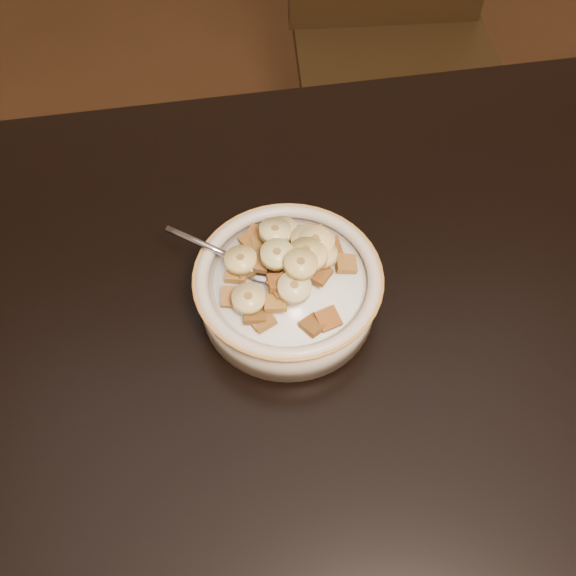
{
  "coord_description": "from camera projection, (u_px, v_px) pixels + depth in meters",
  "views": [
    {
      "loc": [
        -0.19,
        -0.23,
        1.3
      ],
      "look_at": [
        -0.14,
        0.12,
        0.78
      ],
      "focal_mm": 40.0,
      "sensor_mm": 36.0,
      "label": 1
    }
  ],
  "objects": [
    {
      "name": "chair",
      "position": [
        405.0,
        65.0,
        1.3
      ],
      "size": [
        0.44,
        0.44,
        0.95
      ],
      "primitive_type": "cube",
      "rotation": [
        0.0,
        0.0,
        -0.06
      ],
      "color": "black",
      "rests_on": "floor"
    },
    {
      "name": "banana_slice_2",
      "position": [
        301.0,
        264.0,
        0.58
      ],
      "size": [
        0.04,
        0.04,
        0.01
      ],
      "primitive_type": "cylinder",
      "rotation": [
        0.07,
        -0.06,
        1.91
      ],
      "color": "#E1C773",
      "rests_on": "milk"
    },
    {
      "name": "cereal_square_20",
      "position": [
        331.0,
        247.0,
        0.63
      ],
      "size": [
        0.02,
        0.02,
        0.01
      ],
      "primitive_type": "cube",
      "rotation": [
        0.23,
        0.12,
        0.17
      ],
      "color": "brown",
      "rests_on": "milk"
    },
    {
      "name": "banana_slice_10",
      "position": [
        311.0,
        256.0,
        0.6
      ],
      "size": [
        0.04,
        0.04,
        0.02
      ],
      "primitive_type": "cylinder",
      "rotation": [
        -0.11,
        0.1,
        2.09
      ],
      "color": "#EFCA79",
      "rests_on": "milk"
    },
    {
      "name": "cereal_square_16",
      "position": [
        277.0,
        240.0,
        0.63
      ],
      "size": [
        0.02,
        0.02,
        0.01
      ],
      "primitive_type": "cube",
      "rotation": [
        -0.03,
        -0.05,
        1.82
      ],
      "color": "#97582A",
      "rests_on": "milk"
    },
    {
      "name": "cereal_square_8",
      "position": [
        298.0,
        275.0,
        0.6
      ],
      "size": [
        0.03,
        0.03,
        0.01
      ],
      "primitive_type": "cube",
      "rotation": [
        0.21,
        -0.16,
        2.51
      ],
      "color": "brown",
      "rests_on": "milk"
    },
    {
      "name": "banana_slice_1",
      "position": [
        306.0,
        252.0,
        0.6
      ],
      "size": [
        0.04,
        0.04,
        0.01
      ],
      "primitive_type": "cylinder",
      "rotation": [
        0.08,
        0.09,
        2.93
      ],
      "color": "#E4CD6E",
      "rests_on": "milk"
    },
    {
      "name": "cereal_square_4",
      "position": [
        284.0,
        287.0,
        0.59
      ],
      "size": [
        0.03,
        0.03,
        0.01
      ],
      "primitive_type": "cube",
      "rotation": [
        -0.13,
        -0.12,
        0.54
      ],
      "color": "brown",
      "rests_on": "milk"
    },
    {
      "name": "cereal_square_10",
      "position": [
        276.0,
        302.0,
        0.59
      ],
      "size": [
        0.02,
        0.02,
        0.01
      ],
      "primitive_type": "cube",
      "rotation": [
        -0.12,
        0.03,
        1.4
      ],
      "color": "olive",
      "rests_on": "milk"
    },
    {
      "name": "banana_slice_7",
      "position": [
        281.0,
        230.0,
        0.62
      ],
      "size": [
        0.03,
        0.03,
        0.01
      ],
      "primitive_type": "cylinder",
      "rotation": [
        -0.04,
        0.09,
        1.6
      ],
      "color": "#F3E095",
      "rests_on": "milk"
    },
    {
      "name": "cereal_square_5",
      "position": [
        314.0,
        260.0,
        0.61
      ],
      "size": [
        0.03,
        0.03,
        0.01
      ],
      "primitive_type": "cube",
      "rotation": [
        -0.13,
        0.08,
        1.07
      ],
      "color": "olive",
      "rests_on": "milk"
    },
    {
      "name": "cereal_square_17",
      "position": [
        296.0,
        241.0,
        0.63
      ],
      "size": [
        0.02,
        0.02,
        0.01
      ],
      "primitive_type": "cube",
      "rotation": [
        -0.05,
        -0.16,
        1.4
      ],
      "color": "brown",
      "rests_on": "milk"
    },
    {
      "name": "cereal_square_28",
      "position": [
        252.0,
        241.0,
        0.63
      ],
      "size": [
        0.03,
        0.03,
        0.01
      ],
      "primitive_type": "cube",
      "rotation": [
        -0.05,
        0.02,
        2.05
      ],
      "color": "#966124",
      "rests_on": "milk"
    },
    {
      "name": "banana_slice_12",
      "position": [
        241.0,
        260.0,
        0.61
      ],
      "size": [
        0.04,
        0.04,
        0.01
      ],
      "primitive_type": "cylinder",
      "rotation": [
        0.01,
        0.08,
        1.98
      ],
      "color": "#F4CE76",
      "rests_on": "milk"
    },
    {
      "name": "cereal_square_15",
      "position": [
        243.0,
        268.0,
        0.61
      ],
      "size": [
        0.03,
        0.03,
        0.01
      ],
      "primitive_type": "cube",
      "rotation": [
        0.15,
        -0.05,
        2.06
      ],
      "color": "brown",
      "rests_on": "milk"
    },
    {
      "name": "banana_slice_4",
      "position": [
        307.0,
        240.0,
        0.61
      ],
      "size": [
        0.04,
        0.04,
        0.01
      ],
      "primitive_type": "cylinder",
      "rotation": [
        0.05,
        -0.13,
        0.88
      ],
      "color": "#D2BD82",
      "rests_on": "milk"
    },
    {
      "name": "cereal_square_2",
      "position": [
        319.0,
        274.0,
        0.6
      ],
      "size": [
        0.03,
        0.03,
        0.01
      ],
      "primitive_type": "cube",
      "rotation": [
        -0.03,
        -0.06,
        0.84
      ],
      "color": "brown",
      "rests_on": "milk"
    },
    {
      "name": "floor",
      "position": [
        365.0,
        563.0,
        1.26
      ],
      "size": [
        4.0,
        4.5,
        0.1
      ],
      "primitive_type": "cube",
      "color": "#422816",
      "rests_on": "ground"
    },
    {
      "name": "cereal_square_14",
      "position": [
        256.0,
        235.0,
        0.64
      ],
      "size": [
        0.03,
        0.03,
        0.01
      ],
      "primitive_type": "cube",
      "rotation": [
        0.01,
        -0.06,
        0.94
      ],
      "color": "#905B25",
      "rests_on": "milk"
    },
    {
      "name": "banana_slice_8",
      "position": [
        315.0,
        241.0,
        0.61
      ],
      "size": [
        0.04,
        0.04,
        0.01
      ],
      "primitive_type": "cylinder",
      "rotation": [
        0.05,
        -0.11,
        0.64
      ],
      "color": "#F3D98C",
      "rests_on": "milk"
    },
    {
      "name": "spoon",
      "position": [
        261.0,
        270.0,
        0.62
      ],
      "size": [
        0.05,
        0.05,
        0.01
      ],
      "primitive_type": "ellipsoid",
      "rotation": [
        0.0,
        0.0,
        4.21
      ],
      "color": "#9DA2B7",
      "rests_on": "cereal_bowl"
    },
    {
      "name": "cereal_square_12",
      "position": [
        313.0,
        254.0,
        0.62
      ],
      "size": [
        0.03,
        0.03,
        0.01
      ],
      "primitive_type": "cube",
      "rotation": [
        -0.24,
        0.1,
        2.7
      ],
      "color": "brown",
      "rests_on": "milk"
    },
    {
      "name": "banana_slice_9",
      "position": [
        249.0,
        299.0,
        0.58
      ],
      "size": [
        0.04,
        0.04,
        0.01
      ],
      "primitive_type": "cylinder",
      "rotation": [
        -0.0,
        -0.0,
        1.84
      ],
      "color": "#E0C285",
      "rests_on": "milk"
    },
    {
      "name": "banana_slice_0",
      "position": [
        277.0,
        254.0,
        0.6
      ],
      "size": [
        0.03,
        0.03,
        0.01
      ],
      "primitive_type": "cylinder",
      "rotation": [
        -0.01,
        -0.07,
        1.54
      ],
      "color": "#CFC571",
      "rests_on": "milk"
    },
    {
      "name": "cereal_square_13",
      "position": [
        328.0,
        319.0,
        0.59
      ],
      "size": [
        0.03,
        0.03,
        0.01
      ],
      "primitive_type": "cube",
      "rotation": [
        0.25,
        -0.08,
        0.29
      ],
      "color": "#99521D",
      "rests_on": "milk"
    },
    {
      "name": "cereal_square_0",
      "position": [
        245.0,
        267.0,
        0.62
      ],
      "size": [
        0.02,
        0.02,
        0.01
      ],
      "primitive_type": "cube",
      "rotation": [
        -0.07,
        -0.05,
        0.08
      ],
      "color": "brown",
      "rests_on": "milk"
    },
    {
      "name": "cereal_square_26",
      "position": [
        321.0,
        251.0,
        0.62
      ],
      "size": [
        0.03,
        0.03,
        0.01
      ],
      "primitive_type": "cube",
      "rotation": [
        0.07,
        0.05,
        0.54
      ],
      "color": "brown",
      "rests_on": "milk"
    },
    {
      "name": "cereal_square_27",
      "position": [
        263.0,
        245.0,
        0.63
      ],
      "size": [
        0.02,
        0.02,
        0.01
      ],
      "primitive_type": "cube",
      "rotation": [
        0.09,
        -0.14,
        0.01
      ],
      "color": "brown",
      "rests_on": "milk"
    },
    {
      "name": "banana_slice_3",
      "position": [
        321.0,
        255.0,
        0.61
      ],
      "size": [
        0.04,
        0.04,
        0.02
      ],
      "primitive_type": "cylinder",
      "rotation": [
        0.12,
        0.11,
        2.38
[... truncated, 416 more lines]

